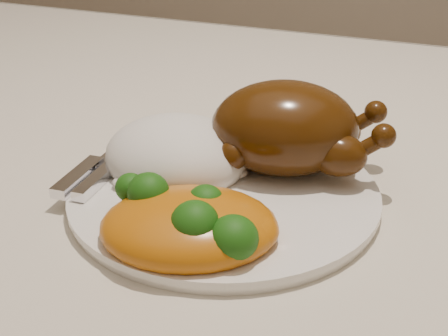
% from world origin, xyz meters
% --- Properties ---
extents(dining_table, '(1.60, 0.90, 0.76)m').
position_xyz_m(dining_table, '(0.00, 0.00, 0.67)').
color(dining_table, brown).
rests_on(dining_table, floor).
extents(tablecloth, '(1.73, 1.03, 0.18)m').
position_xyz_m(tablecloth, '(0.00, 0.00, 0.74)').
color(tablecloth, beige).
rests_on(tablecloth, dining_table).
extents(dinner_plate, '(0.31, 0.31, 0.01)m').
position_xyz_m(dinner_plate, '(0.08, -0.06, 0.77)').
color(dinner_plate, white).
rests_on(dinner_plate, tablecloth).
extents(roast_chicken, '(0.17, 0.13, 0.08)m').
position_xyz_m(roast_chicken, '(0.12, -0.00, 0.82)').
color(roast_chicken, '#492707').
rests_on(roast_chicken, dinner_plate).
extents(rice_mound, '(0.14, 0.13, 0.07)m').
position_xyz_m(rice_mound, '(0.03, -0.04, 0.79)').
color(rice_mound, white).
rests_on(rice_mound, dinner_plate).
extents(mac_and_cheese, '(0.16, 0.14, 0.06)m').
position_xyz_m(mac_and_cheese, '(0.09, -0.14, 0.79)').
color(mac_and_cheese, orange).
rests_on(mac_and_cheese, dinner_plate).
extents(cutlery, '(0.04, 0.17, 0.01)m').
position_xyz_m(cutlery, '(-0.03, -0.07, 0.78)').
color(cutlery, silver).
rests_on(cutlery, dinner_plate).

